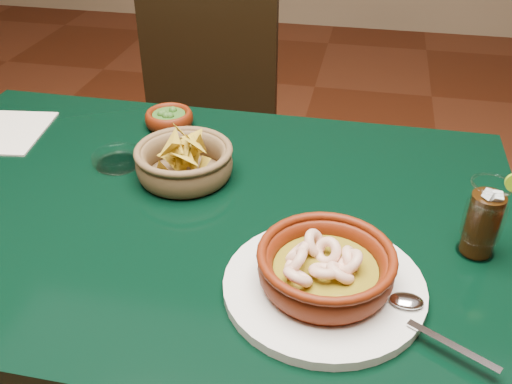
% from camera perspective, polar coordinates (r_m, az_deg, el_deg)
% --- Properties ---
extents(dining_table, '(1.20, 0.80, 0.75)m').
position_cam_1_polar(dining_table, '(1.10, -7.00, -5.52)').
color(dining_table, black).
rests_on(dining_table, ground).
extents(dining_chair, '(0.46, 0.46, 0.99)m').
position_cam_1_polar(dining_chair, '(1.78, -5.75, 7.00)').
color(dining_chair, black).
rests_on(dining_chair, ground).
extents(shrimp_plate, '(0.38, 0.30, 0.09)m').
position_cam_1_polar(shrimp_plate, '(0.84, 6.95, -7.99)').
color(shrimp_plate, silver).
rests_on(shrimp_plate, dining_table).
extents(chip_basket, '(0.22, 0.22, 0.13)m').
position_cam_1_polar(chip_basket, '(1.10, -7.19, 3.07)').
color(chip_basket, brown).
rests_on(chip_basket, dining_table).
extents(guacamole_ramekin, '(0.13, 0.13, 0.04)m').
position_cam_1_polar(guacamole_ramekin, '(1.30, -8.69, 7.30)').
color(guacamole_ramekin, '#4E1505').
rests_on(guacamole_ramekin, dining_table).
extents(cola_drink, '(0.13, 0.13, 0.15)m').
position_cam_1_polar(cola_drink, '(0.95, 21.80, -2.54)').
color(cola_drink, white).
rests_on(cola_drink, dining_table).
extents(glass_ashtray, '(0.11, 0.11, 0.03)m').
position_cam_1_polar(glass_ashtray, '(1.18, -13.62, 3.24)').
color(glass_ashtray, white).
rests_on(glass_ashtray, dining_table).
extents(paper_menu, '(0.18, 0.22, 0.00)m').
position_cam_1_polar(paper_menu, '(1.38, -23.45, 5.54)').
color(paper_menu, beige).
rests_on(paper_menu, dining_table).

